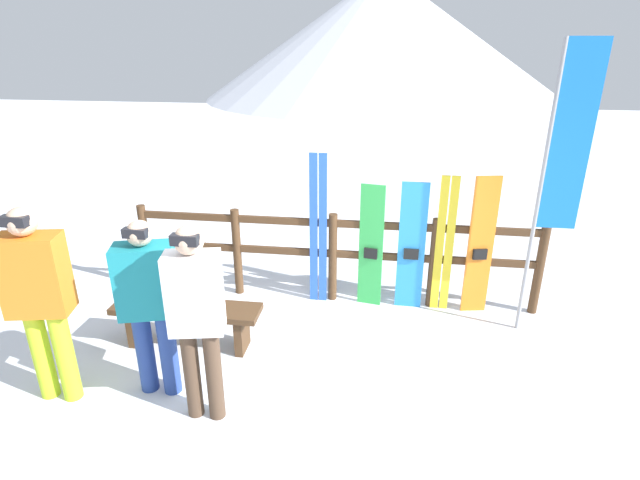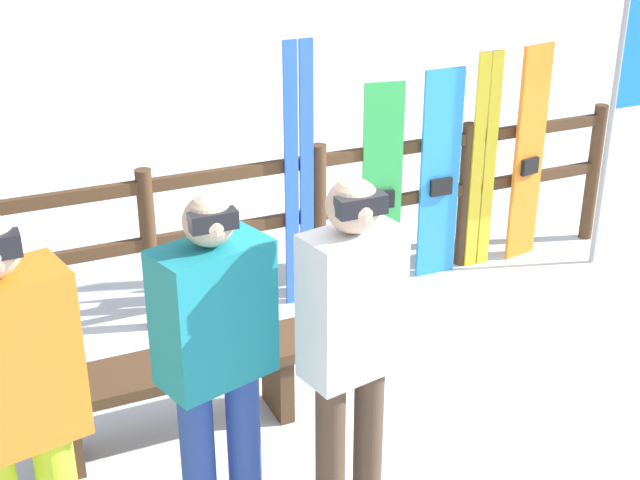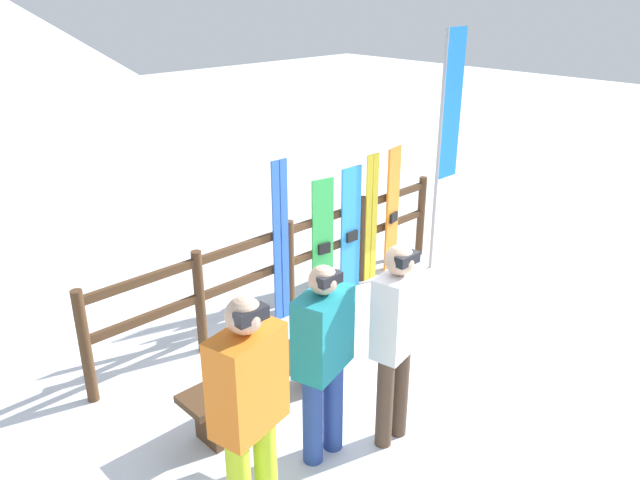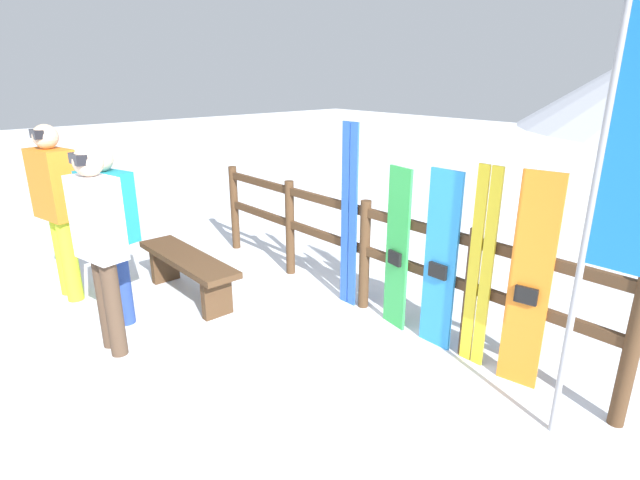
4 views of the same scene
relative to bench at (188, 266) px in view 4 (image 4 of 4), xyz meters
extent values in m
plane|color=white|center=(1.32, -0.50, -0.34)|extent=(40.00, 40.00, 0.00)
cylinder|color=#4C331E|center=(-0.97, 1.17, 0.20)|extent=(0.10, 0.10, 1.07)
cylinder|color=#4C331E|center=(0.18, 1.17, 0.20)|extent=(0.10, 0.10, 1.07)
cylinder|color=#4C331E|center=(1.32, 1.17, 0.20)|extent=(0.10, 0.10, 1.07)
cylinder|color=#4C331E|center=(2.46, 1.17, 0.20)|extent=(0.10, 0.10, 1.07)
cylinder|color=#4C331E|center=(3.61, 1.17, 0.20)|extent=(0.10, 0.10, 1.07)
cube|color=#4C331E|center=(1.32, 1.17, 0.25)|extent=(4.58, 0.05, 0.08)
cube|color=#4C331E|center=(1.32, 1.17, 0.62)|extent=(4.58, 0.05, 0.08)
cube|color=#4C331E|center=(0.00, 0.00, 0.08)|extent=(1.47, 0.36, 0.06)
cube|color=#4C331E|center=(-0.55, 0.00, -0.14)|extent=(0.08, 0.29, 0.39)
cube|color=#4C331E|center=(0.55, 0.00, -0.14)|extent=(0.08, 0.29, 0.39)
cylinder|color=#B7D826|center=(-0.92, -0.90, 0.08)|extent=(0.15, 0.15, 0.84)
cylinder|color=#B7D826|center=(-0.70, -0.90, 0.08)|extent=(0.15, 0.15, 0.84)
cube|color=orange|center=(-0.81, -0.90, 0.83)|extent=(0.52, 0.35, 0.66)
sphere|color=#D8B293|center=(-0.81, -0.90, 1.28)|extent=(0.23, 0.23, 0.23)
cube|color=black|center=(-0.81, -0.96, 1.31)|extent=(0.20, 0.08, 0.08)
cylinder|color=#4C3828|center=(0.43, -0.95, 0.07)|extent=(0.13, 0.13, 0.81)
cylinder|color=#4C3828|center=(0.61, -0.95, 0.07)|extent=(0.13, 0.13, 0.81)
cube|color=white|center=(0.52, -0.95, 0.79)|extent=(0.45, 0.30, 0.64)
sphere|color=#D8B293|center=(0.52, -0.95, 1.22)|extent=(0.22, 0.22, 0.22)
cube|color=black|center=(0.52, -1.01, 1.25)|extent=(0.20, 0.08, 0.08)
cylinder|color=navy|center=(-0.09, -0.70, 0.05)|extent=(0.15, 0.15, 0.77)
cylinder|color=navy|center=(0.12, -0.70, 0.05)|extent=(0.15, 0.15, 0.77)
cube|color=teal|center=(0.01, -0.70, 0.74)|extent=(0.53, 0.38, 0.61)
sphere|color=#D8B293|center=(0.01, -0.70, 1.15)|extent=(0.21, 0.21, 0.21)
cube|color=black|center=(0.01, -0.76, 1.18)|extent=(0.19, 0.07, 0.07)
cube|color=blue|center=(1.11, 1.12, 0.55)|extent=(0.09, 0.02, 1.77)
cube|color=blue|center=(1.21, 1.12, 0.55)|extent=(0.09, 0.02, 1.77)
cube|color=green|center=(1.76, 1.11, 0.38)|extent=(0.27, 0.07, 1.44)
cube|color=black|center=(1.76, 1.09, 0.31)|extent=(0.15, 0.06, 0.12)
cube|color=#288CE0|center=(2.21, 1.11, 0.41)|extent=(0.30, 0.03, 1.49)
cube|color=black|center=(2.21, 1.09, 0.33)|extent=(0.16, 0.03, 0.12)
cube|color=yellow|center=(2.51, 1.12, 0.45)|extent=(0.09, 0.02, 1.57)
cube|color=yellow|center=(2.61, 1.12, 0.45)|extent=(0.09, 0.02, 1.57)
cube|color=orange|center=(2.94, 1.11, 0.45)|extent=(0.28, 0.08, 1.58)
cube|color=black|center=(2.94, 1.09, 0.37)|extent=(0.16, 0.06, 0.12)
cylinder|color=#99999E|center=(3.36, 0.79, 1.12)|extent=(0.04, 0.04, 2.92)
camera|label=1|loc=(1.90, -4.08, 2.56)|focal=28.00mm
camera|label=2|loc=(-0.90, -3.80, 2.52)|focal=50.00mm
camera|label=3|loc=(-2.66, -3.44, 3.03)|focal=35.00mm
camera|label=4|loc=(4.36, -2.07, 1.85)|focal=28.00mm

